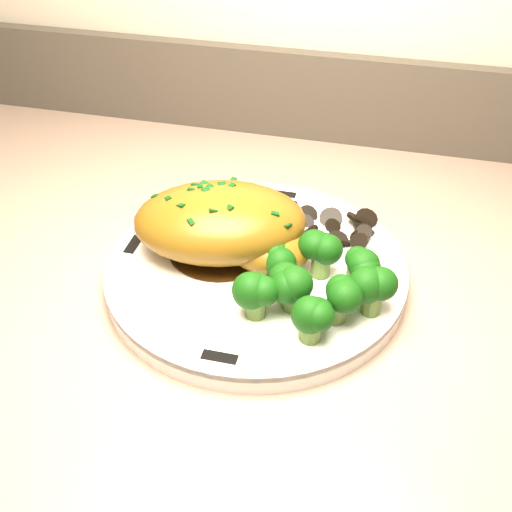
# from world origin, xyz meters

# --- Properties ---
(plate) EXTENTS (0.34, 0.34, 0.02)m
(plate) POSITION_xyz_m (0.32, 1.67, 0.99)
(plate) COLOR white
(plate) RESTS_ON counter
(rim_accent_0) EXTENTS (0.03, 0.01, 0.00)m
(rim_accent_0) POSITION_xyz_m (0.32, 1.80, 1.00)
(rim_accent_0) COLOR black
(rim_accent_0) RESTS_ON plate
(rim_accent_1) EXTENTS (0.01, 0.03, 0.00)m
(rim_accent_1) POSITION_xyz_m (0.19, 1.67, 1.00)
(rim_accent_1) COLOR black
(rim_accent_1) RESTS_ON plate
(rim_accent_2) EXTENTS (0.03, 0.01, 0.00)m
(rim_accent_2) POSITION_xyz_m (0.32, 1.54, 1.00)
(rim_accent_2) COLOR black
(rim_accent_2) RESTS_ON plate
(rim_accent_3) EXTENTS (0.01, 0.03, 0.00)m
(rim_accent_3) POSITION_xyz_m (0.45, 1.67, 1.00)
(rim_accent_3) COLOR black
(rim_accent_3) RESTS_ON plate
(gravy_pool) EXTENTS (0.11, 0.11, 0.00)m
(gravy_pool) POSITION_xyz_m (0.28, 1.68, 1.00)
(gravy_pool) COLOR #301B08
(gravy_pool) RESTS_ON plate
(chicken_breast) EXTENTS (0.20, 0.16, 0.07)m
(chicken_breast) POSITION_xyz_m (0.29, 1.68, 1.03)
(chicken_breast) COLOR #8C5F18
(chicken_breast) RESTS_ON plate
(mushroom_pile) EXTENTS (0.09, 0.07, 0.03)m
(mushroom_pile) POSITION_xyz_m (0.38, 1.73, 1.00)
(mushroom_pile) COLOR black
(mushroom_pile) RESTS_ON plate
(broccoli_florets) EXTENTS (0.13, 0.12, 0.04)m
(broccoli_florets) POSITION_xyz_m (0.39, 1.62, 1.02)
(broccoli_florets) COLOR olive
(broccoli_florets) RESTS_ON plate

